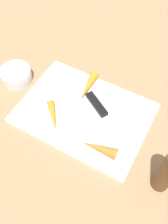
{
  "coord_description": "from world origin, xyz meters",
  "views": [
    {
      "loc": [
        -0.19,
        0.35,
        0.61
      ],
      "look_at": [
        0.0,
        0.0,
        0.01
      ],
      "focal_mm": 40.72,
      "sensor_mm": 36.0,
      "label": 1
    }
  ],
  "objects_px": {
    "cutting_board": "(84,113)",
    "carrot_shortest": "(99,148)",
    "knife": "(99,108)",
    "carrot_longest": "(88,87)",
    "small_bowl": "(16,75)",
    "carrot_medium": "(53,117)",
    "pepper_grinder": "(167,172)"
  },
  "relations": [
    {
      "from": "cutting_board",
      "to": "carrot_longest",
      "type": "height_order",
      "value": "carrot_longest"
    },
    {
      "from": "carrot_longest",
      "to": "carrot_shortest",
      "type": "xyz_separation_m",
      "value": [
        -0.12,
        0.16,
        0.0
      ]
    },
    {
      "from": "knife",
      "to": "carrot_medium",
      "type": "distance_m",
      "value": 0.13
    },
    {
      "from": "carrot_medium",
      "to": "pepper_grinder",
      "type": "xyz_separation_m",
      "value": [
        -0.32,
        0.02,
        0.05
      ]
    },
    {
      "from": "knife",
      "to": "carrot_shortest",
      "type": "relative_size",
      "value": 1.95
    },
    {
      "from": "knife",
      "to": "small_bowl",
      "type": "height_order",
      "value": "small_bowl"
    },
    {
      "from": "carrot_shortest",
      "to": "small_bowl",
      "type": "bearing_deg",
      "value": -23.26
    },
    {
      "from": "pepper_grinder",
      "to": "knife",
      "type": "bearing_deg",
      "value": -27.44
    },
    {
      "from": "carrot_shortest",
      "to": "pepper_grinder",
      "type": "relative_size",
      "value": 0.61
    },
    {
      "from": "carrot_longest",
      "to": "small_bowl",
      "type": "distance_m",
      "value": 0.23
    },
    {
      "from": "carrot_medium",
      "to": "carrot_shortest",
      "type": "relative_size",
      "value": 1.09
    },
    {
      "from": "cutting_board",
      "to": "pepper_grinder",
      "type": "distance_m",
      "value": 0.28
    },
    {
      "from": "knife",
      "to": "pepper_grinder",
      "type": "height_order",
      "value": "pepper_grinder"
    },
    {
      "from": "carrot_shortest",
      "to": "pepper_grinder",
      "type": "xyz_separation_m",
      "value": [
        -0.17,
        0.0,
        0.05
      ]
    },
    {
      "from": "carrot_longest",
      "to": "small_bowl",
      "type": "xyz_separation_m",
      "value": [
        0.22,
        0.06,
        -0.01
      ]
    },
    {
      "from": "carrot_medium",
      "to": "carrot_longest",
      "type": "relative_size",
      "value": 0.96
    },
    {
      "from": "carrot_medium",
      "to": "small_bowl",
      "type": "xyz_separation_m",
      "value": [
        0.19,
        -0.07,
        -0.0
      ]
    },
    {
      "from": "carrot_longest",
      "to": "small_bowl",
      "type": "relative_size",
      "value": 1.13
    },
    {
      "from": "cutting_board",
      "to": "pepper_grinder",
      "type": "height_order",
      "value": "pepper_grinder"
    },
    {
      "from": "carrot_medium",
      "to": "small_bowl",
      "type": "relative_size",
      "value": 1.08
    },
    {
      "from": "cutting_board",
      "to": "carrot_medium",
      "type": "distance_m",
      "value": 0.09
    },
    {
      "from": "carrot_shortest",
      "to": "small_bowl",
      "type": "distance_m",
      "value": 0.35
    },
    {
      "from": "cutting_board",
      "to": "carrot_longest",
      "type": "relative_size",
      "value": 3.39
    },
    {
      "from": "small_bowl",
      "to": "pepper_grinder",
      "type": "bearing_deg",
      "value": 168.84
    },
    {
      "from": "carrot_medium",
      "to": "small_bowl",
      "type": "distance_m",
      "value": 0.2
    },
    {
      "from": "cutting_board",
      "to": "carrot_shortest",
      "type": "height_order",
      "value": "carrot_shortest"
    },
    {
      "from": "cutting_board",
      "to": "knife",
      "type": "height_order",
      "value": "knife"
    },
    {
      "from": "knife",
      "to": "carrot_shortest",
      "type": "distance_m",
      "value": 0.13
    },
    {
      "from": "knife",
      "to": "pepper_grinder",
      "type": "bearing_deg",
      "value": 3.53
    },
    {
      "from": "carrot_shortest",
      "to": "small_bowl",
      "type": "xyz_separation_m",
      "value": [
        0.34,
        -0.1,
        -0.01
      ]
    },
    {
      "from": "knife",
      "to": "carrot_longest",
      "type": "height_order",
      "value": "carrot_longest"
    },
    {
      "from": "cutting_board",
      "to": "knife",
      "type": "distance_m",
      "value": 0.05
    }
  ]
}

